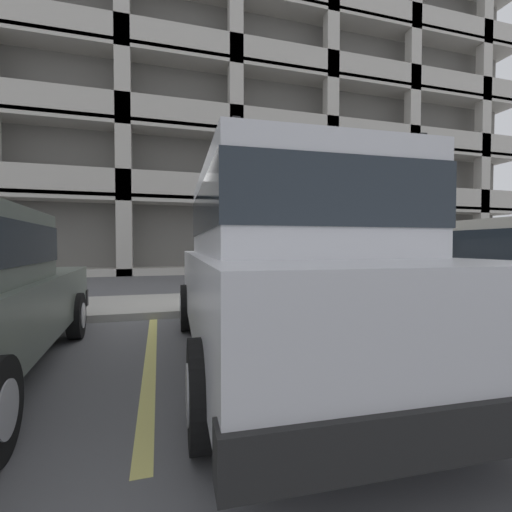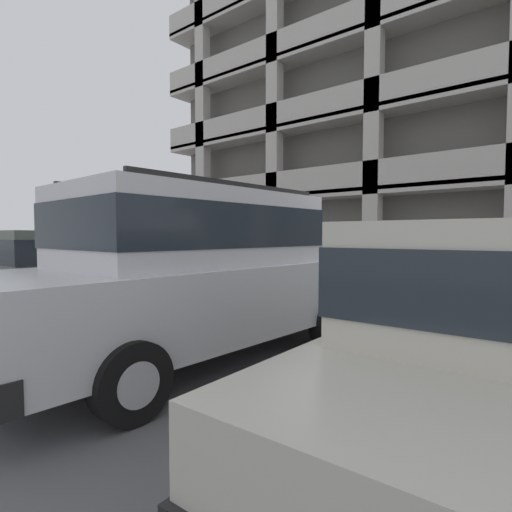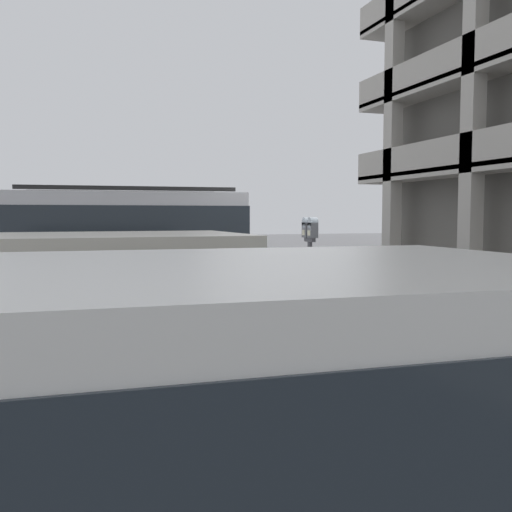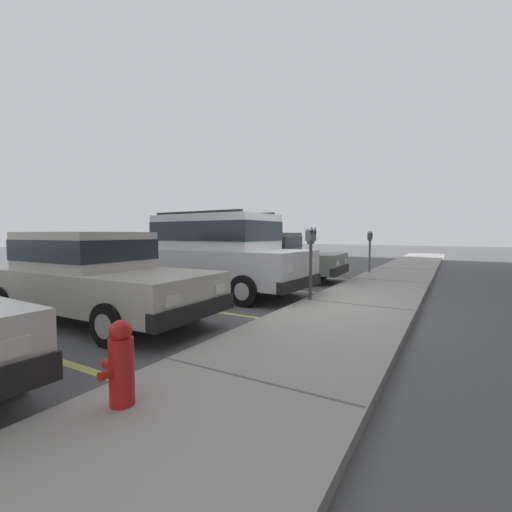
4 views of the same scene
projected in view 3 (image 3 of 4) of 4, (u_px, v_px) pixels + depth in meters
name	position (u px, v px, depth m)	size (l,w,h in m)	color
ground_plane	(288.00, 336.00, 8.22)	(80.00, 80.00, 0.10)	#565659
sidewalk	(368.00, 323.00, 8.62)	(40.00, 2.20, 0.12)	#9E9B93
parking_stall_lines	(221.00, 366.00, 6.37)	(12.06, 4.80, 0.01)	#DBD16B
silver_suv	(130.00, 260.00, 7.61)	(2.17, 4.86, 2.03)	silver
red_sedan	(111.00, 262.00, 10.49)	(2.00, 4.56, 1.54)	#5B665B
dark_hatchback	(138.00, 325.00, 4.49)	(1.91, 4.52, 1.54)	beige
blue_coupe	(327.00, 483.00, 1.84)	(1.93, 4.53, 1.54)	silver
parking_meter_near	(310.00, 244.00, 8.28)	(0.35, 0.12, 1.53)	#47474C
parking_meter_far	(210.00, 234.00, 13.92)	(0.35, 0.12, 1.48)	#595B60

